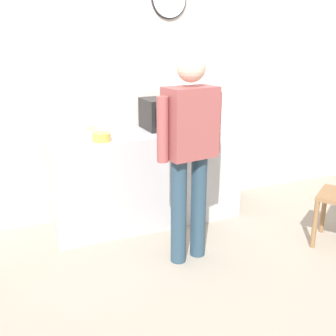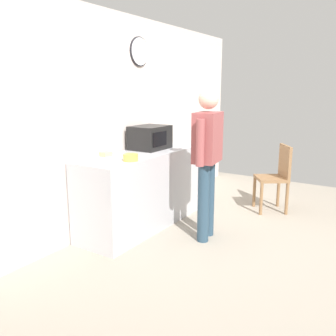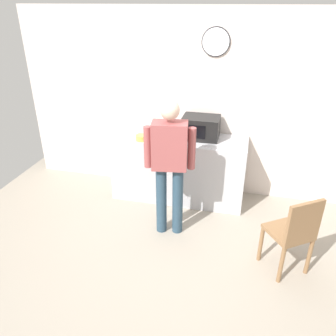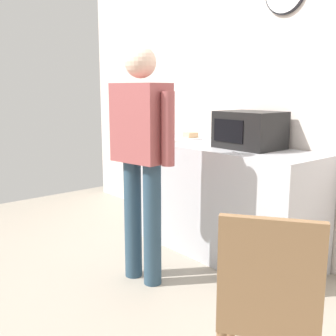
{
  "view_description": "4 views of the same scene",
  "coord_description": "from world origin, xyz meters",
  "px_view_note": "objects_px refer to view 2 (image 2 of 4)",
  "views": [
    {
      "loc": [
        -1.56,
        -2.37,
        1.8
      ],
      "look_at": [
        -0.18,
        0.83,
        0.67
      ],
      "focal_mm": 42.82,
      "sensor_mm": 36.0,
      "label": 1
    },
    {
      "loc": [
        -3.76,
        -1.4,
        1.71
      ],
      "look_at": [
        -0.34,
        0.79,
        0.81
      ],
      "focal_mm": 38.68,
      "sensor_mm": 36.0,
      "label": 2
    },
    {
      "loc": [
        0.62,
        -3.0,
        2.66
      ],
      "look_at": [
        -0.3,
        0.72,
        0.71
      ],
      "focal_mm": 35.68,
      "sensor_mm": 36.0,
      "label": 3
    },
    {
      "loc": [
        2.14,
        -1.35,
        1.42
      ],
      "look_at": [
        -0.29,
        0.7,
        0.8
      ],
      "focal_mm": 43.97,
      "sensor_mm": 36.0,
      "label": 4
    }
  ],
  "objects_px": {
    "fork_utensil": "(184,146)",
    "spoon_utensil": "(176,149)",
    "sandwich_plate": "(106,156)",
    "microwave": "(150,137)",
    "person_standing": "(207,153)",
    "salad_bowl": "(131,157)",
    "wooden_chair": "(277,175)"
  },
  "relations": [
    {
      "from": "person_standing",
      "to": "salad_bowl",
      "type": "bearing_deg",
      "value": 130.0
    },
    {
      "from": "microwave",
      "to": "person_standing",
      "type": "relative_size",
      "value": 0.29
    },
    {
      "from": "fork_utensil",
      "to": "person_standing",
      "type": "height_order",
      "value": "person_standing"
    },
    {
      "from": "person_standing",
      "to": "sandwich_plate",
      "type": "bearing_deg",
      "value": 119.02
    },
    {
      "from": "fork_utensil",
      "to": "wooden_chair",
      "type": "relative_size",
      "value": 0.18
    },
    {
      "from": "microwave",
      "to": "salad_bowl",
      "type": "distance_m",
      "value": 0.82
    },
    {
      "from": "salad_bowl",
      "to": "microwave",
      "type": "bearing_deg",
      "value": 20.29
    },
    {
      "from": "salad_bowl",
      "to": "fork_utensil",
      "type": "distance_m",
      "value": 1.17
    },
    {
      "from": "sandwich_plate",
      "to": "person_standing",
      "type": "distance_m",
      "value": 1.14
    },
    {
      "from": "microwave",
      "to": "person_standing",
      "type": "distance_m",
      "value": 0.96
    },
    {
      "from": "sandwich_plate",
      "to": "salad_bowl",
      "type": "distance_m",
      "value": 0.35
    },
    {
      "from": "salad_bowl",
      "to": "wooden_chair",
      "type": "distance_m",
      "value": 2.26
    },
    {
      "from": "spoon_utensil",
      "to": "wooden_chair",
      "type": "relative_size",
      "value": 0.18
    },
    {
      "from": "fork_utensil",
      "to": "microwave",
      "type": "bearing_deg",
      "value": 146.27
    },
    {
      "from": "sandwich_plate",
      "to": "spoon_utensil",
      "type": "bearing_deg",
      "value": -22.59
    },
    {
      "from": "wooden_chair",
      "to": "fork_utensil",
      "type": "bearing_deg",
      "value": 126.64
    },
    {
      "from": "microwave",
      "to": "fork_utensil",
      "type": "height_order",
      "value": "microwave"
    },
    {
      "from": "fork_utensil",
      "to": "spoon_utensil",
      "type": "bearing_deg",
      "value": -172.01
    },
    {
      "from": "fork_utensil",
      "to": "person_standing",
      "type": "bearing_deg",
      "value": -133.42
    },
    {
      "from": "salad_bowl",
      "to": "person_standing",
      "type": "height_order",
      "value": "person_standing"
    },
    {
      "from": "spoon_utensil",
      "to": "salad_bowl",
      "type": "bearing_deg",
      "value": 178.14
    },
    {
      "from": "microwave",
      "to": "spoon_utensil",
      "type": "xyz_separation_m",
      "value": [
        0.14,
        -0.31,
        -0.15
      ]
    },
    {
      "from": "fork_utensil",
      "to": "spoon_utensil",
      "type": "relative_size",
      "value": 1.0
    },
    {
      "from": "salad_bowl",
      "to": "spoon_utensil",
      "type": "distance_m",
      "value": 0.9
    },
    {
      "from": "spoon_utensil",
      "to": "person_standing",
      "type": "distance_m",
      "value": 0.72
    },
    {
      "from": "spoon_utensil",
      "to": "wooden_chair",
      "type": "distance_m",
      "value": 1.52
    },
    {
      "from": "microwave",
      "to": "wooden_chair",
      "type": "distance_m",
      "value": 1.87
    },
    {
      "from": "sandwich_plate",
      "to": "fork_utensil",
      "type": "height_order",
      "value": "sandwich_plate"
    },
    {
      "from": "sandwich_plate",
      "to": "wooden_chair",
      "type": "height_order",
      "value": "sandwich_plate"
    },
    {
      "from": "wooden_chair",
      "to": "person_standing",
      "type": "bearing_deg",
      "value": 164.42
    },
    {
      "from": "salad_bowl",
      "to": "person_standing",
      "type": "distance_m",
      "value": 0.85
    },
    {
      "from": "sandwich_plate",
      "to": "fork_utensil",
      "type": "xyz_separation_m",
      "value": [
        1.18,
        -0.34,
        -0.02
      ]
    }
  ]
}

